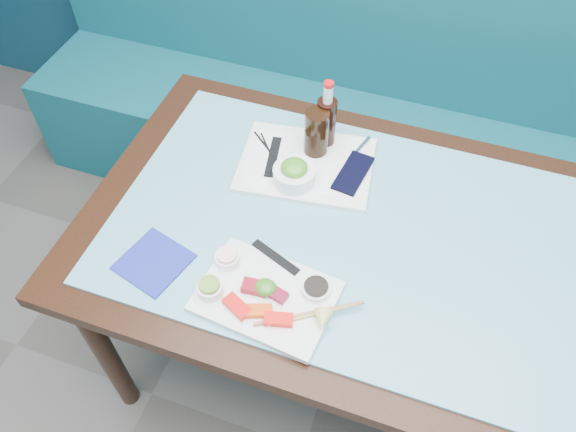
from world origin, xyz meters
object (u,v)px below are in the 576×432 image
(blue_napkin, at_px, (154,262))
(sashimi_plate, at_px, (266,296))
(serving_tray, at_px, (306,165))
(cola_glass, at_px, (316,133))
(dining_table, at_px, (349,251))
(seaweed_bowl, at_px, (294,175))
(booth_bench, at_px, (399,130))
(cola_bottle_body, at_px, (326,124))

(blue_napkin, bearing_deg, sashimi_plate, -0.55)
(sashimi_plate, relative_size, serving_tray, 0.84)
(serving_tray, relative_size, cola_glass, 2.65)
(cola_glass, distance_m, blue_napkin, 0.56)
(dining_table, distance_m, seaweed_bowl, 0.25)
(sashimi_plate, bearing_deg, booth_bench, 88.70)
(cola_glass, bearing_deg, booth_bench, 74.20)
(sashimi_plate, distance_m, blue_napkin, 0.30)
(dining_table, relative_size, seaweed_bowl, 12.20)
(cola_bottle_body, bearing_deg, dining_table, -60.23)
(cola_glass, relative_size, blue_napkin, 0.92)
(booth_bench, relative_size, sashimi_plate, 9.67)
(sashimi_plate, relative_size, cola_glass, 2.24)
(dining_table, xyz_separation_m, serving_tray, (-0.18, 0.18, 0.10))
(serving_tray, distance_m, seaweed_bowl, 0.08)
(serving_tray, bearing_deg, sashimi_plate, -91.44)
(booth_bench, xyz_separation_m, blue_napkin, (-0.43, -1.10, 0.39))
(blue_napkin, bearing_deg, cola_glass, 61.87)
(dining_table, xyz_separation_m, blue_napkin, (-0.43, -0.26, 0.09))
(dining_table, bearing_deg, booth_bench, 90.00)
(dining_table, height_order, cola_glass, cola_glass)
(seaweed_bowl, bearing_deg, cola_bottle_body, 79.03)
(seaweed_bowl, relative_size, blue_napkin, 0.76)
(sashimi_plate, relative_size, blue_napkin, 2.05)
(serving_tray, distance_m, cola_bottle_body, 0.13)
(dining_table, distance_m, blue_napkin, 0.51)
(serving_tray, distance_m, blue_napkin, 0.50)
(serving_tray, relative_size, blue_napkin, 2.43)
(seaweed_bowl, bearing_deg, cola_glass, 81.25)
(booth_bench, xyz_separation_m, serving_tray, (-0.18, -0.66, 0.39))
(dining_table, bearing_deg, seaweed_bowl, 152.33)
(dining_table, distance_m, sashimi_plate, 0.31)
(seaweed_bowl, height_order, blue_napkin, seaweed_bowl)
(serving_tray, bearing_deg, cola_bottle_body, 69.21)
(blue_napkin, bearing_deg, seaweed_bowl, 56.05)
(serving_tray, bearing_deg, seaweed_bowl, -104.94)
(dining_table, height_order, cola_bottle_body, cola_bottle_body)
(sashimi_plate, bearing_deg, seaweed_bowl, 104.51)
(serving_tray, xyz_separation_m, blue_napkin, (-0.25, -0.43, -0.00))
(sashimi_plate, xyz_separation_m, cola_glass, (-0.04, 0.49, 0.08))
(sashimi_plate, height_order, seaweed_bowl, seaweed_bowl)
(cola_glass, xyz_separation_m, cola_bottle_body, (0.01, 0.05, -0.00))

